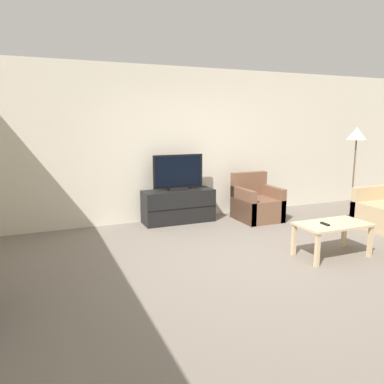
{
  "coord_description": "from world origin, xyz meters",
  "views": [
    {
      "loc": [
        -2.47,
        -3.82,
        1.75
      ],
      "look_at": [
        -0.62,
        0.6,
        0.85
      ],
      "focal_mm": 35.0,
      "sensor_mm": 36.0,
      "label": 1
    }
  ],
  "objects_px": {
    "floor_lamp": "(356,139)",
    "remote": "(325,224)",
    "tv_stand": "(178,206)",
    "armchair": "(256,204)",
    "coffee_table": "(333,228)",
    "tv": "(178,174)"
  },
  "relations": [
    {
      "from": "coffee_table",
      "to": "tv",
      "type": "bearing_deg",
      "value": 117.69
    },
    {
      "from": "remote",
      "to": "floor_lamp",
      "type": "distance_m",
      "value": 2.61
    },
    {
      "from": "armchair",
      "to": "remote",
      "type": "distance_m",
      "value": 2.05
    },
    {
      "from": "armchair",
      "to": "floor_lamp",
      "type": "relative_size",
      "value": 0.51
    },
    {
      "from": "tv_stand",
      "to": "floor_lamp",
      "type": "xyz_separation_m",
      "value": [
        3.04,
        -0.96,
        1.16
      ]
    },
    {
      "from": "coffee_table",
      "to": "floor_lamp",
      "type": "height_order",
      "value": "floor_lamp"
    },
    {
      "from": "tv",
      "to": "coffee_table",
      "type": "bearing_deg",
      "value": -62.31
    },
    {
      "from": "armchair",
      "to": "coffee_table",
      "type": "height_order",
      "value": "armchair"
    },
    {
      "from": "tv_stand",
      "to": "remote",
      "type": "relative_size",
      "value": 8.27
    },
    {
      "from": "tv_stand",
      "to": "remote",
      "type": "distance_m",
      "value": 2.66
    },
    {
      "from": "tv",
      "to": "floor_lamp",
      "type": "xyz_separation_m",
      "value": [
        3.04,
        -0.96,
        0.58
      ]
    },
    {
      "from": "armchair",
      "to": "remote",
      "type": "relative_size",
      "value": 5.51
    },
    {
      "from": "tv",
      "to": "armchair",
      "type": "height_order",
      "value": "tv"
    },
    {
      "from": "armchair",
      "to": "floor_lamp",
      "type": "xyz_separation_m",
      "value": [
        1.68,
        -0.58,
        1.17
      ]
    },
    {
      "from": "floor_lamp",
      "to": "coffee_table",
      "type": "bearing_deg",
      "value": -141.4
    },
    {
      "from": "armchair",
      "to": "floor_lamp",
      "type": "distance_m",
      "value": 2.13
    },
    {
      "from": "tv_stand",
      "to": "floor_lamp",
      "type": "bearing_deg",
      "value": -17.59
    },
    {
      "from": "tv",
      "to": "coffee_table",
      "type": "relative_size",
      "value": 0.95
    },
    {
      "from": "tv_stand",
      "to": "remote",
      "type": "xyz_separation_m",
      "value": [
        1.11,
        -2.41,
        0.17
      ]
    },
    {
      "from": "remote",
      "to": "floor_lamp",
      "type": "height_order",
      "value": "floor_lamp"
    },
    {
      "from": "floor_lamp",
      "to": "remote",
      "type": "bearing_deg",
      "value": -143.29
    },
    {
      "from": "remote",
      "to": "coffee_table",
      "type": "bearing_deg",
      "value": 9.74
    }
  ]
}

